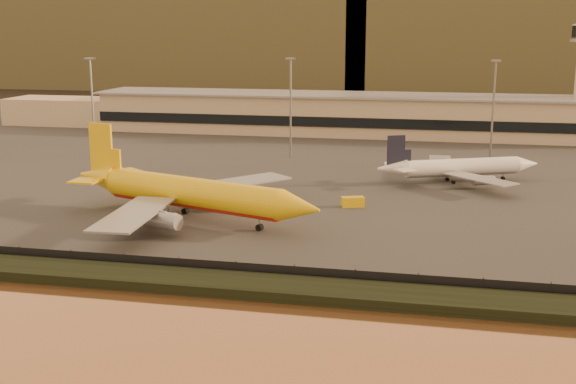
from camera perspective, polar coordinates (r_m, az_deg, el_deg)
ground at (r=109.96m, az=-3.25°, el=-4.59°), size 900.00×900.00×0.00m
embankment at (r=94.31m, az=-5.99°, el=-7.18°), size 320.00×7.00×1.40m
tarmac at (r=200.83m, az=3.88°, el=3.39°), size 320.00×220.00×0.20m
perimeter_fence at (r=97.70m, az=-5.27°, el=-6.07°), size 300.00×0.05×2.20m
terminal_building at (r=232.19m, az=1.42°, el=6.22°), size 202.00×25.00×12.60m
apron_light_masts at (r=177.47m, az=7.86°, el=7.14°), size 152.20×12.20×25.40m
distant_hills at (r=443.85m, az=5.87°, el=12.54°), size 470.00×160.00×70.00m
dhl_cargo_jet at (r=126.55m, az=-7.85°, el=-0.10°), size 50.70×48.26×15.54m
white_narrowbody_jet at (r=160.59m, az=13.39°, el=1.89°), size 35.33×33.39×10.70m
gse_vehicle_yellow at (r=135.48m, az=5.14°, el=-0.78°), size 4.57×3.21×1.88m
gse_vehicle_white at (r=151.24m, az=-7.96°, el=0.61°), size 4.94×3.26×2.04m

